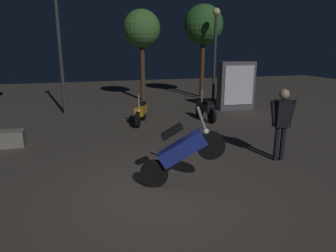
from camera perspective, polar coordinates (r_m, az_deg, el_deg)
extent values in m
plane|color=#4C443D|center=(5.86, -1.91, -12.76)|extent=(40.00, 40.00, 0.00)
cylinder|color=black|center=(6.04, -2.61, -8.98)|extent=(0.57, 0.25, 0.56)
cylinder|color=black|center=(5.89, 8.11, -3.67)|extent=(0.57, 0.25, 0.56)
cube|color=navy|center=(5.85, 2.73, -4.28)|extent=(1.01, 0.55, 0.76)
cube|color=black|center=(5.74, 0.78, -1.03)|extent=(0.48, 0.35, 0.32)
cylinder|color=gray|center=(5.71, 6.32, 1.52)|extent=(0.21, 0.11, 0.44)
sphere|color=#F2EABF|center=(5.79, 7.23, -1.05)|extent=(0.12, 0.12, 0.12)
cylinder|color=black|center=(11.07, 8.31, 1.93)|extent=(0.12, 0.56, 0.56)
cylinder|color=black|center=(12.03, 5.96, 3.05)|extent=(0.12, 0.56, 0.56)
cube|color=black|center=(11.50, 7.12, 3.63)|extent=(0.34, 0.96, 0.30)
cube|color=black|center=(11.29, 7.59, 4.44)|extent=(0.26, 0.45, 0.10)
cylinder|color=gray|center=(11.75, 6.44, 5.75)|extent=(0.06, 0.06, 0.45)
sphere|color=#F2EABF|center=(11.89, 6.20, 4.27)|extent=(0.12, 0.12, 0.12)
cylinder|color=black|center=(11.46, -4.60, 2.48)|extent=(0.30, 0.56, 0.56)
cylinder|color=black|center=(10.41, -5.71, 1.19)|extent=(0.30, 0.56, 0.56)
cube|color=orange|center=(10.88, -5.16, 3.05)|extent=(0.64, 0.99, 0.30)
cube|color=black|center=(11.04, -4.98, 4.28)|extent=(0.39, 0.50, 0.10)
cylinder|color=gray|center=(10.47, -5.58, 4.67)|extent=(0.08, 0.08, 0.45)
sphere|color=#F2EABF|center=(10.44, -5.64, 2.82)|extent=(0.12, 0.12, 0.12)
cylinder|color=black|center=(7.80, 19.87, -3.15)|extent=(0.12, 0.12, 0.86)
cylinder|color=black|center=(7.88, 20.88, -3.07)|extent=(0.12, 0.12, 0.86)
cube|color=black|center=(7.65, 20.87, 2.23)|extent=(0.39, 0.28, 0.64)
sphere|color=tan|center=(7.57, 21.20, 5.68)|extent=(0.24, 0.24, 0.24)
cylinder|color=black|center=(7.53, 19.32, 2.42)|extent=(0.20, 0.11, 0.58)
cylinder|color=black|center=(7.77, 22.43, 2.50)|extent=(0.20, 0.11, 0.58)
cylinder|color=#38383D|center=(12.96, -19.79, 13.32)|extent=(0.14, 0.14, 5.14)
cylinder|color=#38383D|center=(15.19, 8.81, 12.24)|extent=(0.14, 0.14, 4.16)
sphere|color=#F9E59E|center=(15.26, 9.16, 20.60)|extent=(0.36, 0.36, 0.36)
cylinder|color=#4C331E|center=(15.75, -4.84, 10.23)|extent=(0.24, 0.24, 2.95)
sphere|color=#477A38|center=(15.73, -5.01, 17.95)|extent=(1.84, 1.84, 1.84)
cylinder|color=#4C331E|center=(16.94, 6.49, 10.80)|extent=(0.24, 0.24, 3.12)
sphere|color=#336B2D|center=(16.94, 6.72, 18.55)|extent=(2.09, 2.09, 2.09)
cube|color=#595960|center=(13.70, 12.78, 7.45)|extent=(1.61, 0.55, 2.10)
cube|color=white|center=(13.46, 13.32, 7.51)|extent=(1.34, 0.08, 1.68)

